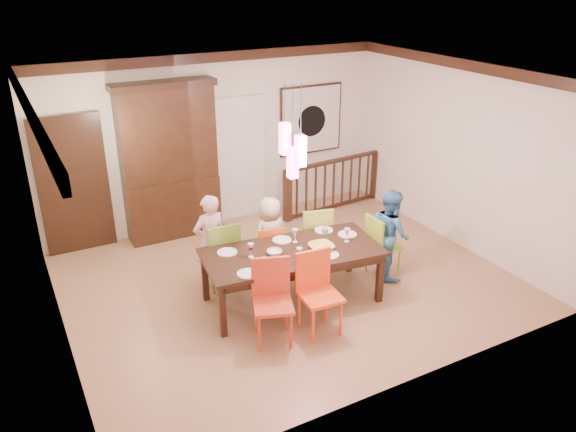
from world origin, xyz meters
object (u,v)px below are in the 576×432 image
person_far_mid (270,236)px  person_end_right (390,234)px  dining_table (292,256)px  person_far_left (210,241)px  china_hutch (169,161)px  chair_end_right (384,241)px  chair_far_left (221,249)px  balustrade (334,183)px

person_far_mid → person_end_right: size_ratio=0.89×
dining_table → person_far_left: size_ratio=1.79×
china_hutch → person_end_right: china_hutch is taller
dining_table → person_far_mid: size_ratio=2.07×
china_hutch → person_far_left: bearing=-91.6°
dining_table → person_far_mid: (0.10, 0.84, -0.09)m
chair_end_right → chair_far_left: bearing=71.6°
person_end_right → person_far_left: bearing=79.7°
chair_far_left → person_far_left: person_far_left is taller
chair_end_right → person_far_mid: bearing=61.9°
person_far_left → person_far_mid: 0.90m
person_far_mid → chair_end_right: bearing=140.3°
person_end_right → chair_end_right: bearing=53.5°
person_far_left → balustrade: bearing=-161.0°
dining_table → person_end_right: person_end_right is taller
dining_table → person_end_right: size_ratio=1.85×
chair_end_right → balustrade: size_ratio=0.43×
dining_table → chair_end_right: chair_end_right is taller
balustrade → person_far_left: size_ratio=1.60×
person_far_left → person_far_mid: size_ratio=1.16×
person_far_left → person_end_right: bearing=150.2°
balustrade → person_far_mid: size_ratio=1.85×
chair_far_left → balustrade: bearing=-145.4°
person_far_mid → china_hutch: bearing=-76.5°
chair_end_right → china_hutch: size_ratio=0.36×
dining_table → balustrade: balustrade is taller
chair_far_left → balustrade: size_ratio=0.46×
chair_end_right → dining_table: bearing=92.5°
chair_end_right → person_far_left: (-2.31, 0.89, 0.15)m
chair_far_left → person_end_right: 2.40m
dining_table → chair_far_left: chair_far_left is taller
chair_far_left → china_hutch: china_hutch is taller
person_end_right → dining_table: bearing=100.2°
chair_end_right → person_far_left: 2.48m
balustrade → person_far_left: person_far_left is taller
person_far_left → person_far_mid: bearing=167.3°
balustrade → person_end_right: 2.54m
dining_table → china_hutch: size_ratio=0.95×
chair_far_left → person_far_mid: (0.77, 0.01, 0.01)m
china_hutch → balustrade: size_ratio=1.18×
chair_far_left → person_far_left: (-0.12, 0.09, 0.11)m
chair_end_right → china_hutch: 3.63m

